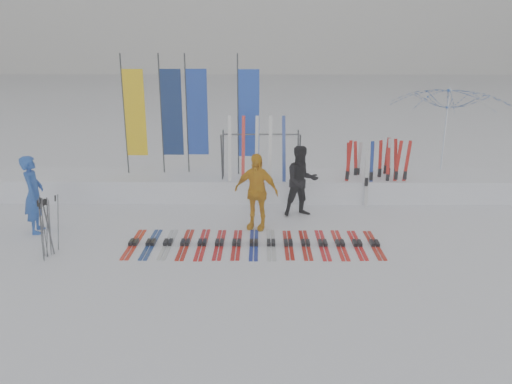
{
  "coord_description": "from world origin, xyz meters",
  "views": [
    {
      "loc": [
        0.3,
        -8.59,
        4.05
      ],
      "look_at": [
        0.2,
        1.6,
        1.0
      ],
      "focal_mm": 35.0,
      "sensor_mm": 36.0,
      "label": 1
    }
  ],
  "objects_px": {
    "person_black": "(301,181)",
    "person_yellow": "(256,191)",
    "ski_row": "(253,243)",
    "ski_rack": "(261,149)",
    "tent_canopy": "(447,138)",
    "person_blue": "(34,195)"
  },
  "relations": [
    {
      "from": "person_black",
      "to": "person_yellow",
      "type": "distance_m",
      "value": 1.4
    },
    {
      "from": "ski_row",
      "to": "ski_rack",
      "type": "relative_size",
      "value": 2.55
    },
    {
      "from": "person_black",
      "to": "tent_canopy",
      "type": "height_order",
      "value": "tent_canopy"
    },
    {
      "from": "person_yellow",
      "to": "tent_canopy",
      "type": "height_order",
      "value": "tent_canopy"
    },
    {
      "from": "ski_row",
      "to": "ski_rack",
      "type": "bearing_deg",
      "value": 87.13
    },
    {
      "from": "person_black",
      "to": "tent_canopy",
      "type": "xyz_separation_m",
      "value": [
        4.21,
        2.23,
        0.64
      ]
    },
    {
      "from": "person_yellow",
      "to": "ski_rack",
      "type": "relative_size",
      "value": 0.85
    },
    {
      "from": "person_yellow",
      "to": "person_black",
      "type": "bearing_deg",
      "value": 57.64
    },
    {
      "from": "person_blue",
      "to": "ski_row",
      "type": "height_order",
      "value": "person_blue"
    },
    {
      "from": "person_black",
      "to": "ski_row",
      "type": "bearing_deg",
      "value": -135.99
    },
    {
      "from": "ski_rack",
      "to": "person_blue",
      "type": "bearing_deg",
      "value": -154.27
    },
    {
      "from": "person_blue",
      "to": "ski_rack",
      "type": "bearing_deg",
      "value": -76.18
    },
    {
      "from": "person_black",
      "to": "person_yellow",
      "type": "bearing_deg",
      "value": -155.27
    },
    {
      "from": "person_black",
      "to": "person_blue",
      "type": "bearing_deg",
      "value": 176.26
    },
    {
      "from": "person_black",
      "to": "ski_row",
      "type": "relative_size",
      "value": 0.33
    },
    {
      "from": "tent_canopy",
      "to": "ski_row",
      "type": "relative_size",
      "value": 0.64
    },
    {
      "from": "person_black",
      "to": "person_yellow",
      "type": "relative_size",
      "value": 0.99
    },
    {
      "from": "person_blue",
      "to": "ski_rack",
      "type": "relative_size",
      "value": 0.85
    },
    {
      "from": "person_blue",
      "to": "person_yellow",
      "type": "distance_m",
      "value": 4.88
    },
    {
      "from": "person_blue",
      "to": "person_black",
      "type": "height_order",
      "value": "person_blue"
    },
    {
      "from": "ski_rack",
      "to": "tent_canopy",
      "type": "bearing_deg",
      "value": 10.99
    },
    {
      "from": "tent_canopy",
      "to": "ski_rack",
      "type": "bearing_deg",
      "value": -169.01
    }
  ]
}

